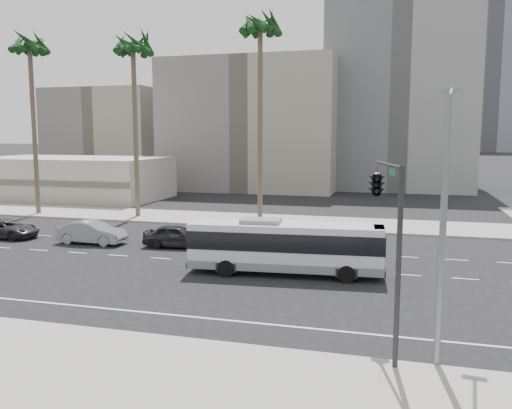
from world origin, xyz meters
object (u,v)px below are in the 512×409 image
(palm_mid, at_px, (133,51))
(palm_near, at_px, (260,31))
(car_b, at_px, (92,232))
(streetlight_corner, at_px, (444,207))
(car_c, at_px, (6,229))
(palm_far, at_px, (30,50))
(traffic_signal, at_px, (379,190))
(city_bus, at_px, (285,246))
(car_a, at_px, (177,236))

(palm_mid, bearing_deg, palm_near, -1.32)
(palm_near, height_order, palm_mid, palm_near)
(car_b, xyz_separation_m, streetlight_corner, (22.58, -14.31, 4.56))
(car_b, xyz_separation_m, palm_near, (9.39, 11.52, 15.55))
(car_c, distance_m, palm_far, 19.16)
(car_b, bearing_deg, streetlight_corner, -121.99)
(car_c, relative_size, palm_mid, 0.30)
(streetlight_corner, distance_m, palm_far, 44.64)
(car_b, relative_size, traffic_signal, 0.73)
(streetlight_corner, bearing_deg, palm_near, 122.70)
(palm_near, relative_size, palm_far, 1.05)
(car_c, distance_m, streetlight_corner, 33.68)
(city_bus, height_order, palm_mid, palm_mid)
(city_bus, xyz_separation_m, streetlight_corner, (7.48, -9.86, 3.75))
(palm_mid, bearing_deg, car_a, -51.59)
(streetlight_corner, xyz_separation_m, palm_near, (-13.19, 25.83, 10.99))
(car_a, bearing_deg, city_bus, -124.72)
(car_b, height_order, palm_near, palm_near)
(car_b, height_order, palm_mid, palm_mid)
(streetlight_corner, bearing_deg, car_b, 153.28)
(car_a, relative_size, car_b, 0.93)
(car_c, distance_m, traffic_signal, 30.92)
(traffic_signal, distance_m, palm_far, 41.70)
(car_a, xyz_separation_m, palm_far, (-19.22, 10.39, 14.88))
(car_a, xyz_separation_m, car_b, (-6.38, -0.46, 0.03))
(streetlight_corner, relative_size, palm_near, 0.53)
(city_bus, relative_size, streetlight_corner, 1.14)
(city_bus, xyz_separation_m, palm_far, (-27.93, 15.30, 14.05))
(car_c, relative_size, traffic_signal, 0.74)
(car_a, height_order, traffic_signal, traffic_signal)
(traffic_signal, bearing_deg, streetlight_corner, -56.69)
(traffic_signal, distance_m, palm_mid, 34.66)
(car_a, relative_size, palm_far, 0.27)
(city_bus, xyz_separation_m, palm_near, (-5.71, 15.97, 14.75))
(car_b, xyz_separation_m, palm_far, (-12.84, 10.85, 14.85))
(car_c, bearing_deg, palm_mid, -23.18)
(palm_mid, bearing_deg, car_b, -77.52)
(palm_mid, bearing_deg, traffic_signal, -46.37)
(palm_mid, relative_size, palm_far, 0.98)
(city_bus, distance_m, palm_mid, 27.64)
(car_a, relative_size, palm_near, 0.26)
(city_bus, xyz_separation_m, car_a, (-8.72, 4.91, -0.83))
(car_a, height_order, car_c, car_a)
(car_b, relative_size, palm_mid, 0.29)
(car_c, bearing_deg, palm_near, -56.55)
(city_bus, height_order, traffic_signal, traffic_signal)
(traffic_signal, bearing_deg, palm_near, 100.31)
(palm_near, xyz_separation_m, palm_far, (-22.23, -0.67, -0.70))
(car_c, height_order, palm_mid, palm_mid)
(car_a, distance_m, streetlight_corner, 22.39)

